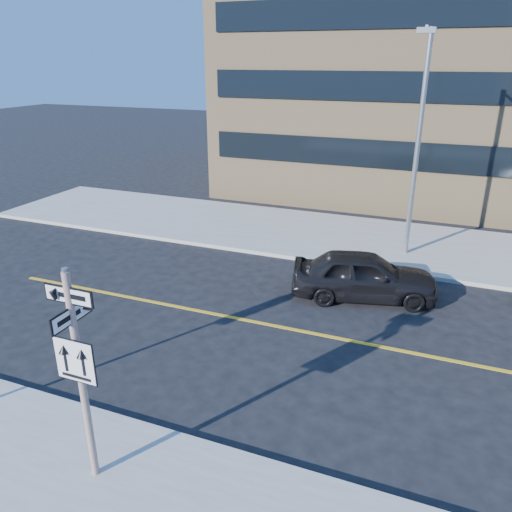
% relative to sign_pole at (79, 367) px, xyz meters
% --- Properties ---
extents(ground, '(120.00, 120.00, 0.00)m').
position_rel_sign_pole_xyz_m(ground, '(0.00, 2.51, -2.44)').
color(ground, black).
rests_on(ground, ground).
extents(sign_pole, '(0.92, 0.92, 4.06)m').
position_rel_sign_pole_xyz_m(sign_pole, '(0.00, 0.00, 0.00)').
color(sign_pole, silver).
rests_on(sign_pole, near_sidewalk).
extents(parked_car_a, '(2.87, 4.84, 1.55)m').
position_rel_sign_pole_xyz_m(parked_car_a, '(3.13, 9.31, -1.66)').
color(parked_car_a, black).
rests_on(parked_car_a, ground).
extents(streetlight_a, '(0.55, 2.25, 8.00)m').
position_rel_sign_pole_xyz_m(streetlight_a, '(4.00, 13.27, 2.32)').
color(streetlight_a, gray).
rests_on(streetlight_a, far_sidewalk).
extents(building_brick, '(18.00, 18.00, 18.00)m').
position_rel_sign_pole_xyz_m(building_brick, '(2.00, 27.51, 6.56)').
color(building_brick, tan).
rests_on(building_brick, ground).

